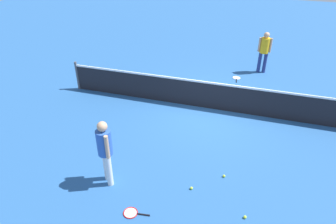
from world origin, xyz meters
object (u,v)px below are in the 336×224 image
object	(u,v)px
player_near_side	(105,148)
player_far_side	(264,49)
tennis_racket_near_player	(132,213)
tennis_ball_by_net	(245,217)
tennis_racket_far_player	(236,78)
tennis_ball_midcourt	(224,176)
tennis_ball_near_player	(191,188)

from	to	relation	value
player_near_side	player_far_side	bearing A→B (deg)	67.81
player_far_side	tennis_racket_near_player	size ratio (longest dim) A/B	2.84
tennis_ball_by_net	tennis_racket_far_player	bearing A→B (deg)	97.73
tennis_ball_midcourt	tennis_racket_near_player	bearing A→B (deg)	-135.51
tennis_racket_near_player	tennis_ball_near_player	distance (m)	1.50
tennis_racket_near_player	player_near_side	bearing A→B (deg)	140.61
player_far_side	tennis_racket_far_player	size ratio (longest dim) A/B	2.85
player_near_side	tennis_ball_midcourt	world-z (taller)	player_near_side
player_near_side	tennis_racket_near_player	size ratio (longest dim) A/B	2.84
tennis_ball_near_player	tennis_ball_midcourt	bearing A→B (deg)	43.25
tennis_ball_by_net	tennis_racket_near_player	bearing A→B (deg)	-165.76
tennis_racket_near_player	tennis_racket_far_player	world-z (taller)	same
tennis_racket_near_player	tennis_racket_far_player	xyz separation A→B (m)	(1.38, 7.55, 0.00)
player_far_side	tennis_ball_near_player	xyz separation A→B (m)	(-1.22, -7.44, -0.98)
player_near_side	tennis_racket_far_player	bearing A→B (deg)	71.59
tennis_racket_far_player	tennis_ball_midcourt	distance (m)	5.87
tennis_racket_far_player	tennis_ball_by_net	size ratio (longest dim) A/B	9.05
tennis_ball_midcourt	tennis_ball_by_net	bearing A→B (deg)	-61.50
player_near_side	tennis_ball_by_net	world-z (taller)	player_near_side
player_near_side	tennis_ball_by_net	distance (m)	3.36
player_near_side	tennis_ball_near_player	distance (m)	2.20
tennis_racket_near_player	tennis_ball_by_net	world-z (taller)	tennis_ball_by_net
player_near_side	tennis_racket_near_player	bearing A→B (deg)	-39.39
tennis_racket_near_player	tennis_racket_far_player	bearing A→B (deg)	79.67
player_near_side	tennis_racket_far_player	distance (m)	7.25
tennis_ball_by_net	player_near_side	bearing A→B (deg)	177.42
tennis_racket_near_player	tennis_ball_by_net	bearing A→B (deg)	14.24
tennis_racket_near_player	tennis_ball_by_net	distance (m)	2.39
tennis_ball_near_player	tennis_ball_midcourt	size ratio (longest dim) A/B	1.00
player_far_side	tennis_racket_near_player	bearing A→B (deg)	-104.98
player_far_side	tennis_ball_midcourt	bearing A→B (deg)	-94.64
player_far_side	player_near_side	bearing A→B (deg)	-112.19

